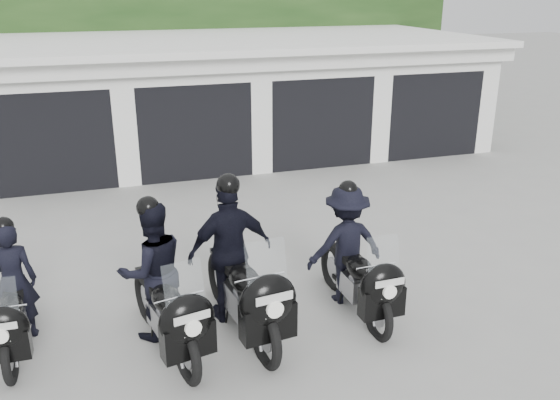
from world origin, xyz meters
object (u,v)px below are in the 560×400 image
object	(u,v)px
police_bike_a	(12,300)
police_bike_d	(351,254)
police_bike_b	(159,283)
police_bike_c	(236,263)

from	to	relation	value
police_bike_a	police_bike_d	xyz separation A→B (m)	(4.38, -0.30, 0.12)
police_bike_b	police_bike_c	distance (m)	1.02
police_bike_a	police_bike_c	world-z (taller)	police_bike_c
police_bike_d	police_bike_a	bearing A→B (deg)	174.61
police_bike_a	police_bike_c	size ratio (longest dim) A/B	0.81
police_bike_b	police_bike_d	xyz separation A→B (m)	(2.64, 0.12, -0.03)
police_bike_b	police_bike_c	world-z (taller)	police_bike_c
police_bike_b	police_bike_d	distance (m)	2.64
police_bike_b	police_bike_d	world-z (taller)	police_bike_b
police_bike_c	police_bike_d	xyz separation A→B (m)	(1.63, 0.01, -0.10)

